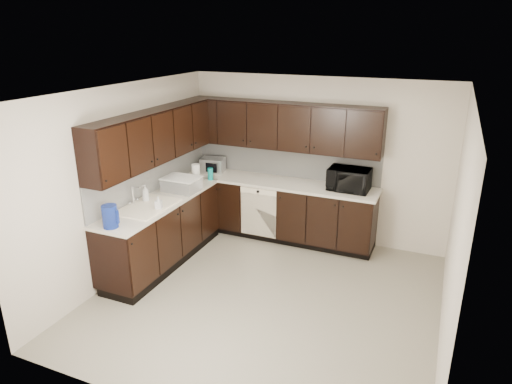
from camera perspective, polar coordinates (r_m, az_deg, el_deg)
floor at (r=5.79m, az=1.30°, el=-13.03°), size 4.00×4.00×0.00m
ceiling at (r=4.92m, az=1.52°, el=12.33°), size 4.00×4.00×0.00m
wall_back at (r=7.03m, az=7.49°, el=3.99°), size 4.00×0.02×2.50m
wall_left at (r=6.20m, az=-16.02°, el=1.25°), size 0.02×4.00×2.50m
wall_right at (r=4.91m, az=23.71°, el=-4.58°), size 0.02×4.00×2.50m
wall_front at (r=3.63m, az=-10.70°, el=-11.85°), size 4.00×0.02×2.50m
lower_cabinets at (r=6.86m, az=-3.03°, el=-3.69°), size 3.00×2.80×0.90m
countertop at (r=6.67m, az=-3.13°, el=0.30°), size 3.03×2.83×0.04m
backsplash at (r=6.86m, az=-3.97°, el=3.12°), size 3.00×2.80×0.48m
upper_cabinets at (r=6.57m, az=-3.64°, el=7.68°), size 3.00×2.80×0.70m
dishwasher at (r=6.94m, az=0.32°, el=-2.18°), size 0.58×0.04×0.78m
sink at (r=6.13m, az=-13.44°, el=-2.41°), size 0.54×0.82×0.42m
microwave at (r=6.67m, az=11.55°, el=1.56°), size 0.59×0.41×0.32m
soap_bottle_a at (r=5.97m, az=-12.10°, el=-1.36°), size 0.10×0.11×0.18m
soap_bottle_b at (r=6.28m, az=-13.65°, el=-0.15°), size 0.11×0.12×0.24m
toaster_oven at (r=7.43m, az=-5.44°, el=3.37°), size 0.41×0.34×0.23m
storage_bin at (r=6.62m, az=-9.27°, el=0.97°), size 0.50×0.38×0.19m
blue_pitcher at (r=5.57m, az=-17.79°, el=-2.93°), size 0.19×0.19×0.27m
teal_tumbler at (r=7.05m, az=-5.72°, el=2.26°), size 0.10×0.10×0.18m
paper_towel_roll at (r=6.97m, az=-7.52°, el=2.37°), size 0.14×0.14×0.27m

